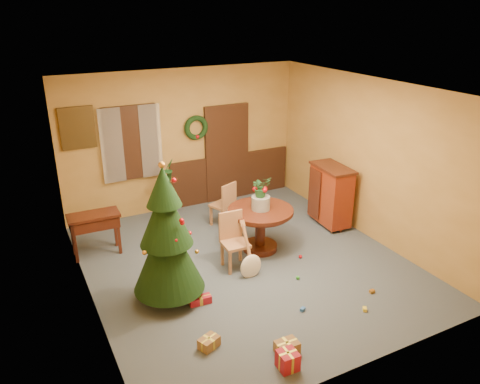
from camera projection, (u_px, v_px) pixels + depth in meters
room_envelope at (195, 155)px, 9.75m from camera, size 5.50×5.50×5.50m
dining_table at (260, 221)px, 8.10m from camera, size 1.13×1.13×0.78m
urn at (261, 203)px, 7.97m from camera, size 0.32×0.32×0.23m
centerpiece_plant at (261, 187)px, 7.85m from camera, size 0.32×0.28×0.36m
chair_near at (233, 238)px, 7.60m from camera, size 0.43×0.43×0.94m
chair_far at (225, 203)px, 9.00m from camera, size 0.51×0.51×0.90m
guitar at (251, 252)px, 7.32m from camera, size 0.41×0.59×0.84m
plant_stand at (170, 195)px, 9.17m from camera, size 0.35×0.35×0.89m
stand_plant at (168, 169)px, 8.97m from camera, size 0.28×0.26×0.41m
christmas_tree at (167, 237)px, 6.55m from camera, size 1.03×1.03×2.13m
writing_desk at (94, 224)px, 7.94m from camera, size 0.86×0.45×0.76m
sideboard at (331, 194)px, 9.00m from camera, size 0.56×0.97×1.20m
gift_a at (287, 347)px, 5.82m from camera, size 0.29×0.21×0.15m
gift_b at (288, 360)px, 5.55m from camera, size 0.24×0.24×0.23m
gift_c at (209, 342)px, 5.91m from camera, size 0.30×0.26×0.14m
gift_d at (200, 300)px, 6.78m from camera, size 0.33×0.16×0.12m
toy_a at (303, 309)px, 6.62m from camera, size 0.09×0.08×0.05m
toy_b at (298, 278)px, 7.38m from camera, size 0.06×0.06×0.06m
toy_c at (365, 309)px, 6.63m from camera, size 0.09×0.09×0.05m
toy_d at (300, 257)px, 8.00m from camera, size 0.06×0.06×0.06m
toy_e at (372, 291)px, 7.04m from camera, size 0.08×0.05×0.05m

